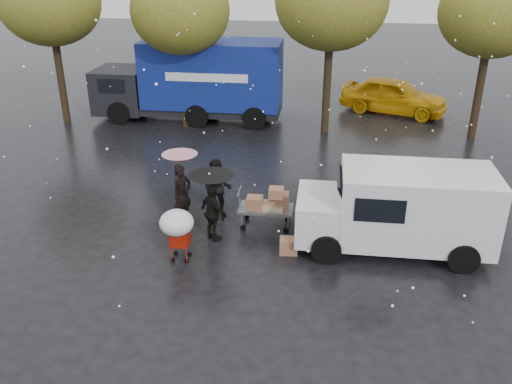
# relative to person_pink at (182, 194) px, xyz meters

# --- Properties ---
(ground) EXTENTS (90.00, 90.00, 0.00)m
(ground) POSITION_rel_person_pink_xyz_m (1.40, -1.27, -0.88)
(ground) COLOR black
(ground) RESTS_ON ground
(person_pink) EXTENTS (0.70, 0.77, 1.76)m
(person_pink) POSITION_rel_person_pink_xyz_m (0.00, 0.00, 0.00)
(person_pink) COLOR black
(person_pink) RESTS_ON ground
(person_middle) EXTENTS (0.86, 0.67, 1.77)m
(person_middle) POSITION_rel_person_pink_xyz_m (0.92, 0.49, 0.00)
(person_middle) COLOR black
(person_middle) RESTS_ON ground
(person_black) EXTENTS (0.95, 0.92, 1.60)m
(person_black) POSITION_rel_person_pink_xyz_m (1.06, -0.89, -0.08)
(person_black) COLOR black
(person_black) RESTS_ON ground
(umbrella_pink) EXTENTS (0.98, 0.98, 2.09)m
(umbrella_pink) POSITION_rel_person_pink_xyz_m (-0.00, 0.00, 1.06)
(umbrella_pink) COLOR #4C4C4C
(umbrella_pink) RESTS_ON ground
(umbrella_black) EXTENTS (1.17, 1.17, 1.90)m
(umbrella_black) POSITION_rel_person_pink_xyz_m (1.06, -0.89, 0.87)
(umbrella_black) COLOR #4C4C4C
(umbrella_black) RESTS_ON ground
(vendor_cart) EXTENTS (1.52, 0.80, 1.27)m
(vendor_cart) POSITION_rel_person_pink_xyz_m (2.45, 0.05, -0.15)
(vendor_cart) COLOR slate
(vendor_cart) RESTS_ON ground
(shopping_cart) EXTENTS (0.84, 0.84, 1.46)m
(shopping_cart) POSITION_rel_person_pink_xyz_m (0.44, -2.13, 0.19)
(shopping_cart) COLOR #AF1B0A
(shopping_cart) RESTS_ON ground
(white_van) EXTENTS (4.91, 2.18, 2.20)m
(white_van) POSITION_rel_person_pink_xyz_m (5.89, -0.69, 0.28)
(white_van) COLOR white
(white_van) RESTS_ON ground
(blue_truck) EXTENTS (8.30, 2.60, 3.50)m
(blue_truck) POSITION_rel_person_pink_xyz_m (-1.93, 9.80, 0.88)
(blue_truck) COLOR navy
(blue_truck) RESTS_ON ground
(box_ground_near) EXTENTS (0.48, 0.40, 0.41)m
(box_ground_near) POSITION_rel_person_pink_xyz_m (3.12, -1.32, -0.67)
(box_ground_near) COLOR brown
(box_ground_near) RESTS_ON ground
(box_ground_far) EXTENTS (0.50, 0.43, 0.33)m
(box_ground_far) POSITION_rel_person_pink_xyz_m (4.22, 0.85, -0.72)
(box_ground_far) COLOR brown
(box_ground_far) RESTS_ON ground
(yellow_taxi) EXTENTS (5.24, 3.59, 1.66)m
(yellow_taxi) POSITION_rel_person_pink_xyz_m (7.02, 11.97, -0.05)
(yellow_taxi) COLOR #E1A10B
(yellow_taxi) RESTS_ON ground
(tree_row) EXTENTS (21.60, 4.40, 7.12)m
(tree_row) POSITION_rel_person_pink_xyz_m (0.93, 8.73, 4.14)
(tree_row) COLOR black
(tree_row) RESTS_ON ground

